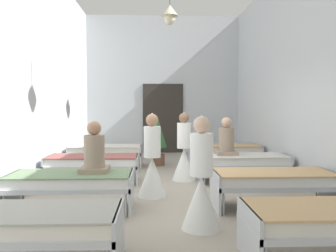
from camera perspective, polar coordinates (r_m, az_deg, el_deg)
ground_plane at (r=6.42m, az=0.45°, el=-11.62°), size 5.87×12.03×0.10m
room_shell at (r=7.43m, az=0.02°, el=9.30°), size 5.67×11.63×4.75m
bed_left_row_0 at (r=3.77m, az=-22.97°, el=-14.83°), size 1.90×0.84×0.57m
bed_left_row_1 at (r=5.53m, az=-15.91°, el=-8.96°), size 1.90×0.84×0.57m
bed_right_row_1 at (r=5.69m, az=17.27°, el=-8.62°), size 1.90×0.84×0.57m
bed_left_row_2 at (r=7.35m, az=-12.41°, el=-5.90°), size 1.90×0.84×0.57m
bed_right_row_2 at (r=7.48m, az=12.38°, el=-5.75°), size 1.90×0.84×0.57m
bed_left_row_3 at (r=9.21m, az=-10.33°, el=-4.06°), size 1.90×0.84×0.57m
bed_right_row_3 at (r=9.31m, az=9.42°, el=-3.97°), size 1.90×0.84×0.57m
nurse_near_aisle at (r=4.53m, az=5.60°, el=-10.37°), size 0.52×0.52×1.49m
nurse_mid_aisle at (r=7.43m, az=2.69°, el=-5.03°), size 0.52×0.52×1.49m
nurse_far_aisle at (r=6.10m, az=-2.65°, el=-6.83°), size 0.52×0.52×1.49m
patient_seated_primary at (r=7.36m, az=9.74°, el=-2.49°), size 0.44×0.44×0.80m
patient_seated_secondary at (r=5.45m, az=-12.21°, el=-4.48°), size 0.44×0.44×0.80m
potted_plant at (r=9.30m, az=-1.70°, el=-1.90°), size 0.49×0.49×1.30m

